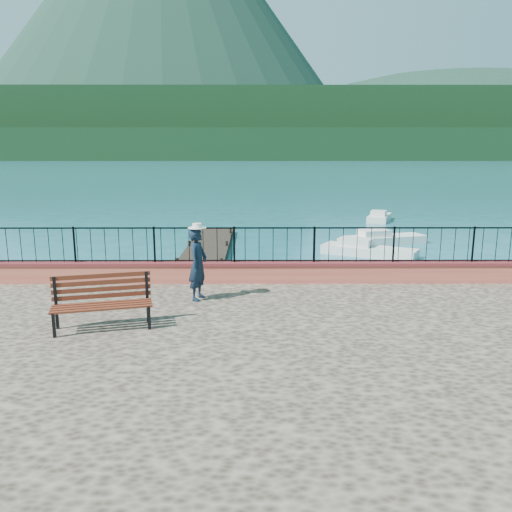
{
  "coord_description": "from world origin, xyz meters",
  "views": [
    {
      "loc": [
        0.25,
        -9.8,
        4.76
      ],
      "look_at": [
        0.29,
        2.0,
        2.3
      ],
      "focal_mm": 35.0,
      "sensor_mm": 36.0,
      "label": 1
    }
  ],
  "objects_px": {
    "park_bench": "(103,313)",
    "boat_5": "(379,215)",
    "boat_0": "(128,273)",
    "boat_1": "(369,247)",
    "boat_2": "(385,236)",
    "person": "(198,264)"
  },
  "relations": [
    {
      "from": "park_bench",
      "to": "boat_5",
      "type": "distance_m",
      "value": 27.97
    },
    {
      "from": "boat_0",
      "to": "boat_5",
      "type": "bearing_deg",
      "value": 23.51
    },
    {
      "from": "boat_1",
      "to": "boat_2",
      "type": "relative_size",
      "value": 1.0
    },
    {
      "from": "person",
      "to": "boat_1",
      "type": "height_order",
      "value": "person"
    },
    {
      "from": "boat_1",
      "to": "boat_2",
      "type": "height_order",
      "value": "same"
    },
    {
      "from": "park_bench",
      "to": "person",
      "type": "height_order",
      "value": "person"
    },
    {
      "from": "park_bench",
      "to": "boat_2",
      "type": "distance_m",
      "value": 19.16
    },
    {
      "from": "boat_0",
      "to": "boat_1",
      "type": "relative_size",
      "value": 0.79
    },
    {
      "from": "boat_0",
      "to": "person",
      "type": "bearing_deg",
      "value": -89.56
    },
    {
      "from": "boat_2",
      "to": "boat_1",
      "type": "bearing_deg",
      "value": -132.69
    },
    {
      "from": "park_bench",
      "to": "boat_0",
      "type": "height_order",
      "value": "park_bench"
    },
    {
      "from": "park_bench",
      "to": "person",
      "type": "relative_size",
      "value": 1.17
    },
    {
      "from": "boat_2",
      "to": "person",
      "type": "bearing_deg",
      "value": -136.71
    },
    {
      "from": "boat_1",
      "to": "boat_5",
      "type": "height_order",
      "value": "same"
    },
    {
      "from": "person",
      "to": "boat_2",
      "type": "relative_size",
      "value": 0.41
    },
    {
      "from": "park_bench",
      "to": "boat_1",
      "type": "xyz_separation_m",
      "value": [
        8.49,
        13.12,
        -1.12
      ]
    },
    {
      "from": "boat_2",
      "to": "boat_5",
      "type": "relative_size",
      "value": 1.29
    },
    {
      "from": "boat_0",
      "to": "boat_2",
      "type": "bearing_deg",
      "value": 6.92
    },
    {
      "from": "boat_2",
      "to": "boat_5",
      "type": "xyz_separation_m",
      "value": [
        1.92,
        8.98,
        0.0
      ]
    },
    {
      "from": "person",
      "to": "boat_0",
      "type": "xyz_separation_m",
      "value": [
        -3.29,
        6.02,
        -1.69
      ]
    },
    {
      "from": "boat_1",
      "to": "boat_5",
      "type": "bearing_deg",
      "value": 103.66
    },
    {
      "from": "park_bench",
      "to": "boat_1",
      "type": "height_order",
      "value": "park_bench"
    }
  ]
}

